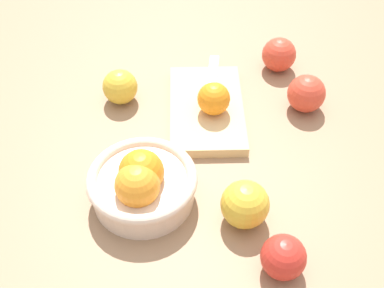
# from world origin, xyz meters

# --- Properties ---
(ground_plane) EXTENTS (2.40, 2.40, 0.00)m
(ground_plane) POSITION_xyz_m (0.00, 0.00, 0.00)
(ground_plane) COLOR #997556
(bowl) EXTENTS (0.19, 0.19, 0.11)m
(bowl) POSITION_xyz_m (-0.14, 0.11, 0.04)
(bowl) COLOR beige
(bowl) RESTS_ON ground_plane
(cutting_board) EXTENTS (0.26, 0.17, 0.02)m
(cutting_board) POSITION_xyz_m (0.09, 0.01, 0.01)
(cutting_board) COLOR #DBB77F
(cutting_board) RESTS_ON ground_plane
(orange_on_board) EXTENTS (0.06, 0.06, 0.06)m
(orange_on_board) POSITION_xyz_m (0.07, 0.00, 0.05)
(orange_on_board) COLOR orange
(orange_on_board) RESTS_ON cutting_board
(knife) EXTENTS (0.16, 0.02, 0.01)m
(knife) POSITION_xyz_m (0.15, 0.01, 0.03)
(knife) COLOR silver
(knife) RESTS_ON cutting_board
(apple_back_right) EXTENTS (0.07, 0.07, 0.07)m
(apple_back_right) POSITION_xyz_m (0.11, 0.19, 0.04)
(apple_back_right) COLOR gold
(apple_back_right) RESTS_ON ground_plane
(apple_front_left) EXTENTS (0.08, 0.08, 0.08)m
(apple_front_left) POSITION_xyz_m (-0.17, -0.06, 0.04)
(apple_front_left) COLOR gold
(apple_front_left) RESTS_ON ground_plane
(apple_front_right) EXTENTS (0.08, 0.08, 0.08)m
(apple_front_right) POSITION_xyz_m (0.12, -0.18, 0.04)
(apple_front_right) COLOR #D6422D
(apple_front_right) RESTS_ON ground_plane
(apple_front_left_2) EXTENTS (0.07, 0.07, 0.07)m
(apple_front_left_2) POSITION_xyz_m (-0.26, -0.12, 0.04)
(apple_front_left_2) COLOR red
(apple_front_left_2) RESTS_ON ground_plane
(apple_front_right_2) EXTENTS (0.07, 0.07, 0.07)m
(apple_front_right_2) POSITION_xyz_m (0.25, -0.13, 0.04)
(apple_front_right_2) COLOR #D6422D
(apple_front_right_2) RESTS_ON ground_plane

